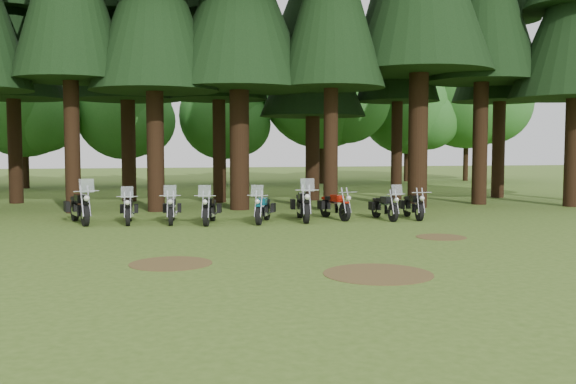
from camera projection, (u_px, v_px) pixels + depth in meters
name	position (u px, v px, depth m)	size (l,w,h in m)	color
ground	(287.00, 245.00, 16.44)	(120.00, 120.00, 0.00)	#3B591B
pine_back_4	(313.00, 22.00, 29.61)	(4.94, 4.94, 13.78)	black
decid_2	(29.00, 105.00, 38.07)	(6.72, 6.53, 8.40)	black
decid_3	(128.00, 114.00, 39.64)	(6.12, 5.95, 7.65)	black
decid_4	(227.00, 118.00, 42.13)	(5.93, 5.76, 7.41)	black
decid_5	(328.00, 91.00, 42.80)	(8.45, 8.21, 10.56)	black
decid_6	(412.00, 108.00, 45.51)	(7.06, 6.86, 8.82)	black
decid_7	(473.00, 95.00, 46.22)	(8.44, 8.20, 10.55)	black
dirt_patch_0	(171.00, 263.00, 13.86)	(1.80, 1.80, 0.01)	#4C3D1E
dirt_patch_1	(441.00, 237.00, 17.87)	(1.40, 1.40, 0.01)	#4C3D1E
dirt_patch_2	(378.00, 274.00, 12.75)	(2.20, 2.20, 0.01)	#4C3D1E
motorcycle_0	(80.00, 208.00, 20.97)	(1.00, 2.39, 1.52)	black
motorcycle_1	(129.00, 210.00, 21.04)	(0.38, 2.03, 1.28)	black
motorcycle_2	(172.00, 210.00, 21.13)	(0.44, 2.09, 1.32)	black
motorcycle_3	(209.00, 210.00, 20.96)	(0.75, 2.11, 1.33)	black
motorcycle_4	(263.00, 209.00, 21.24)	(0.97, 2.04, 1.31)	black
motorcycle_5	(303.00, 206.00, 21.77)	(0.57, 2.40, 1.50)	black
motorcycle_6	(335.00, 207.00, 22.29)	(0.52, 2.08, 0.85)	black
motorcycle_7	(385.00, 207.00, 22.12)	(0.42, 2.02, 1.27)	black
motorcycle_8	(413.00, 206.00, 22.45)	(0.38, 2.06, 0.84)	black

